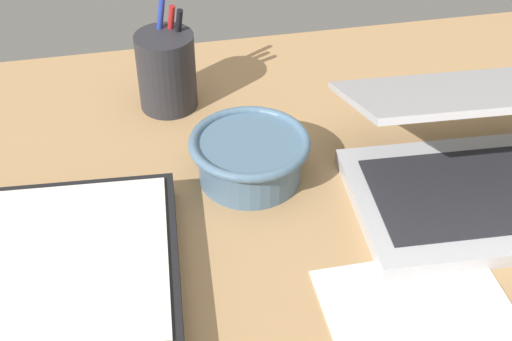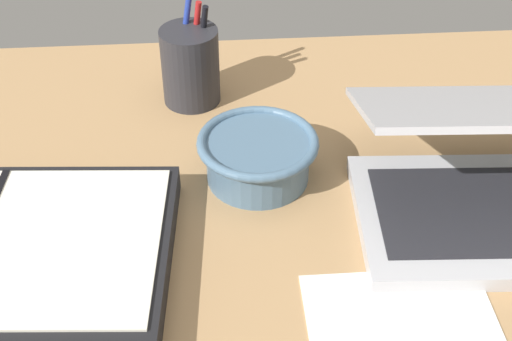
# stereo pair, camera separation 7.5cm
# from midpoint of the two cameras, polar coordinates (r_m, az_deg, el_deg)

# --- Properties ---
(desk_top) EXTENTS (1.40, 1.00, 0.02)m
(desk_top) POSITION_cam_midpoint_polar(r_m,az_deg,el_deg) (0.75, 1.30, -8.64)
(desk_top) COLOR tan
(desk_top) RESTS_ON ground
(laptop) EXTENTS (0.35, 0.28, 0.15)m
(laptop) POSITION_cam_midpoint_polar(r_m,az_deg,el_deg) (0.84, 16.48, 0.85)
(laptop) COLOR #B7B7BC
(laptop) RESTS_ON desk_top
(bowl) EXTENTS (0.14, 0.14, 0.06)m
(bowl) POSITION_cam_midpoint_polar(r_m,az_deg,el_deg) (0.83, -3.09, 1.06)
(bowl) COLOR slate
(bowl) RESTS_ON desk_top
(pen_cup) EXTENTS (0.08, 0.08, 0.15)m
(pen_cup) POSITION_cam_midpoint_polar(r_m,az_deg,el_deg) (0.96, -9.41, 7.83)
(pen_cup) COLOR #28282D
(pen_cup) RESTS_ON desk_top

